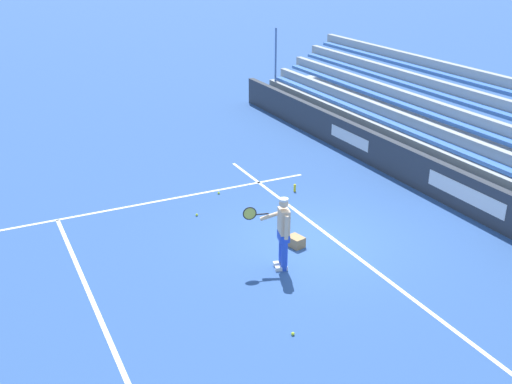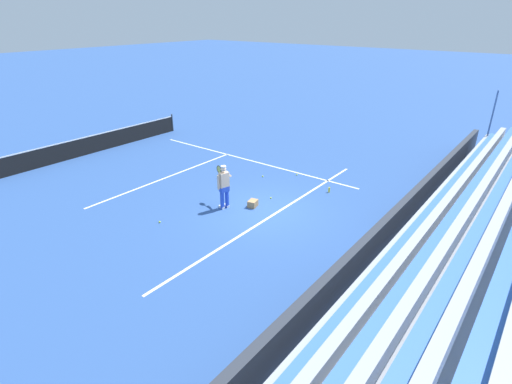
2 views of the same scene
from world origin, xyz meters
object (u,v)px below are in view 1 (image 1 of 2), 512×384
Objects in this scene: tennis_player at (282,232)px; tennis_ball_on_baseline at (293,334)px; tennis_ball_stray_back at (219,193)px; tennis_ball_far_right at (197,215)px; tennis_ball_by_box at (280,227)px; ball_box_cardboard at (296,241)px; water_bottle at (295,188)px.

tennis_player is 25.98× the size of tennis_ball_on_baseline.
tennis_player reaches higher than tennis_ball_stray_back.
tennis_ball_on_baseline is (-5.76, 0.27, 0.00)m from tennis_ball_far_right.
tennis_ball_by_box is 1.00× the size of tennis_ball_on_baseline.
tennis_ball_on_baseline is (-4.08, 1.94, 0.00)m from tennis_ball_by_box.
tennis_ball_far_right and tennis_ball_on_baseline have the same top height.
tennis_ball_far_right is (-1.13, 1.12, 0.00)m from tennis_ball_stray_back.
ball_box_cardboard is at bearing 172.90° from tennis_ball_by_box.
ball_box_cardboard reaches higher than water_bottle.
ball_box_cardboard is (0.74, -0.79, -0.76)m from tennis_player.
tennis_player is 2.68m from tennis_ball_on_baseline.
tennis_ball_by_box is 4.52m from tennis_ball_on_baseline.
tennis_ball_stray_back is (2.81, 0.55, 0.00)m from tennis_ball_by_box.
tennis_ball_stray_back and tennis_ball_far_right have the same top height.
ball_box_cardboard is 6.06× the size of tennis_ball_stray_back.
tennis_ball_on_baseline is at bearing 154.59° from tennis_ball_by_box.
ball_box_cardboard is 1.82× the size of water_bottle.
ball_box_cardboard is 3.44m from water_bottle.
tennis_ball_by_box is at bearing -169.00° from tennis_ball_stray_back.
tennis_player is 25.98× the size of tennis_ball_stray_back.
ball_box_cardboard is 6.06× the size of tennis_ball_far_right.
tennis_ball_stray_back is 2.25m from water_bottle.
tennis_ball_by_box and tennis_ball_far_right have the same top height.
ball_box_cardboard is 6.06× the size of tennis_ball_on_baseline.
tennis_ball_stray_back is at bearing 6.27° from ball_box_cardboard.
tennis_ball_stray_back is at bearing -44.80° from tennis_ball_far_right.
tennis_ball_on_baseline is at bearing 156.31° from tennis_player.
ball_box_cardboard is 3.84m from tennis_ball_stray_back.
water_bottle is (3.00, -1.68, -0.02)m from ball_box_cardboard.
water_bottle is at bearing -29.23° from ball_box_cardboard.
water_bottle is at bearing -84.44° from tennis_ball_far_right.
ball_box_cardboard reaches higher than tennis_ball_by_box.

